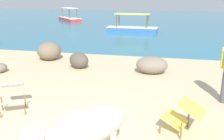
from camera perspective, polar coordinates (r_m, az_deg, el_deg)
The scene contains 10 objects.
sand_beach at distance 5.20m, azimuth -9.64°, elevation -14.72°, with size 18.00×14.00×0.04m, color #CCB78E.
water_surface at distance 26.29m, azimuth 8.88°, elevation 10.31°, with size 60.00×36.00×0.03m, color teal.
cow at distance 4.11m, azimuth -5.96°, elevation -12.60°, with size 1.45×1.55×1.00m.
deck_chair_near at distance 5.32m, azimuth 15.28°, elevation -9.38°, with size 0.89×0.74×0.68m.
deck_chair_far at distance 6.52m, azimuth -20.92°, elevation -5.04°, with size 0.84×0.93×0.68m.
shore_rock_large at distance 9.65m, azimuth -7.24°, elevation 2.10°, with size 0.76×0.60×0.58m, color brown.
shore_rock_small at distance 9.02m, azimuth 8.70°, elevation 1.09°, with size 1.07×0.76×0.60m, color gray.
shore_rock_flat at distance 11.08m, azimuth -13.56°, elevation 4.10°, with size 0.99×0.97×0.75m, color #756651.
boat_red at distance 27.55m, azimuth -9.28°, elevation 11.17°, with size 3.32×3.50×1.29m.
boat_blue at distance 19.36m, azimuth 4.45°, elevation 9.21°, with size 3.70×1.26×1.29m.
Camera 1 is at (1.78, -4.09, 2.68)m, focal length 41.82 mm.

